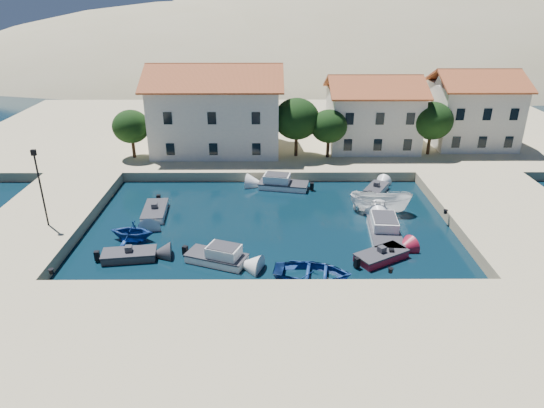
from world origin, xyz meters
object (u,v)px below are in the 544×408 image
(building_mid, at_px, (373,111))
(cabin_cruiser_south, at_px, (216,256))
(building_right, at_px, (473,107))
(rowboat_south, at_px, (312,278))
(boat_east, at_px, (380,212))
(cabin_cruiser_east, at_px, (385,232))
(building_left, at_px, (216,107))
(lamppost, at_px, (39,181))

(building_mid, distance_m, cabin_cruiser_south, 30.04)
(building_right, xyz_separation_m, rowboat_south, (-21.03, -28.23, -5.47))
(building_mid, distance_m, boat_east, 17.43)
(building_mid, relative_size, cabin_cruiser_east, 1.77)
(building_mid, height_order, rowboat_south, building_mid)
(building_right, xyz_separation_m, cabin_cruiser_south, (-27.80, -26.10, -5.00))
(building_left, relative_size, lamppost, 2.36)
(lamppost, relative_size, cabin_cruiser_south, 1.30)
(rowboat_south, bearing_deg, cabin_cruiser_south, 81.40)
(building_left, xyz_separation_m, building_right, (30.00, 2.00, -0.46))
(rowboat_south, distance_m, cabin_cruiser_east, 8.58)
(building_right, distance_m, boat_east, 23.17)
(building_right, height_order, boat_east, building_right)
(cabin_cruiser_south, xyz_separation_m, rowboat_south, (6.77, -2.13, -0.48))
(boat_east, bearing_deg, building_left, 55.61)
(building_left, xyz_separation_m, lamppost, (-11.50, -20.00, -1.18))
(rowboat_south, bearing_deg, building_right, -27.82)
(building_right, relative_size, cabin_cruiser_south, 1.98)
(cabin_cruiser_south, bearing_deg, cabin_cruiser_east, 37.13)
(cabin_cruiser_east, bearing_deg, cabin_cruiser_south, 110.78)
(rowboat_south, bearing_deg, building_mid, -9.48)
(building_mid, relative_size, cabin_cruiser_south, 2.20)
(building_mid, bearing_deg, lamppost, -144.55)
(cabin_cruiser_south, relative_size, rowboat_south, 0.90)
(cabin_cruiser_east, xyz_separation_m, boat_east, (0.63, 4.86, -0.48))
(building_left, xyz_separation_m, boat_east, (15.82, -15.49, -5.94))
(building_right, height_order, cabin_cruiser_east, building_right)
(building_left, bearing_deg, cabin_cruiser_east, -53.25)
(building_right, relative_size, lamppost, 1.52)
(building_left, xyz_separation_m, rowboat_south, (8.97, -26.23, -5.94))
(building_left, height_order, rowboat_south, building_left)
(building_left, distance_m, boat_east, 22.92)
(building_mid, height_order, cabin_cruiser_east, building_mid)
(building_mid, height_order, cabin_cruiser_south, building_mid)
(cabin_cruiser_east, bearing_deg, boat_east, -2.68)
(rowboat_south, bearing_deg, building_left, 27.74)
(cabin_cruiser_south, bearing_deg, boat_east, 53.34)
(building_left, xyz_separation_m, cabin_cruiser_south, (2.20, -24.10, -5.46))
(building_right, bearing_deg, building_mid, -175.24)
(cabin_cruiser_east, height_order, boat_east, cabin_cruiser_east)
(cabin_cruiser_south, bearing_deg, building_mid, 78.83)
(building_mid, xyz_separation_m, boat_east, (-2.18, -16.49, -5.22))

